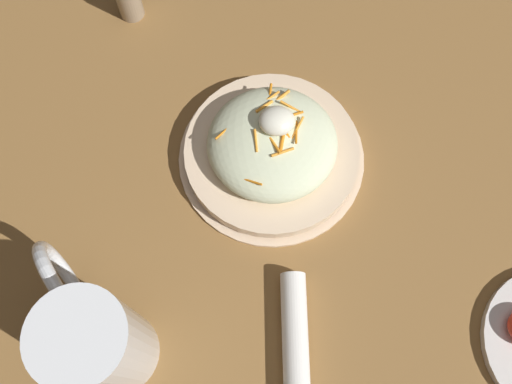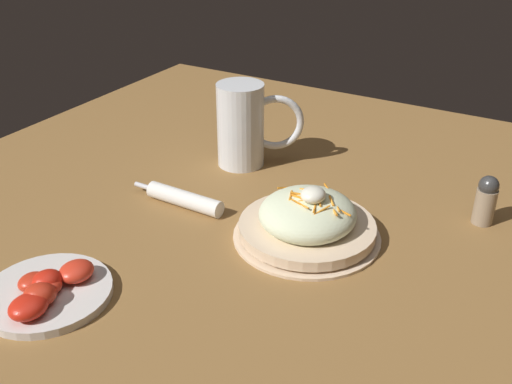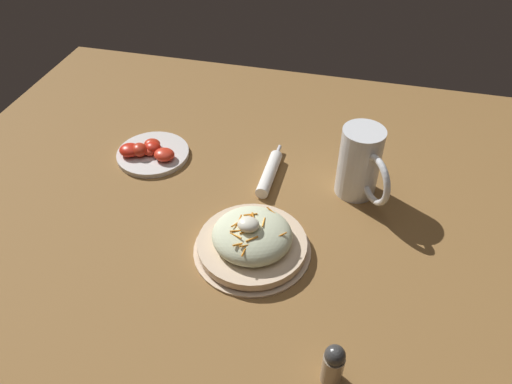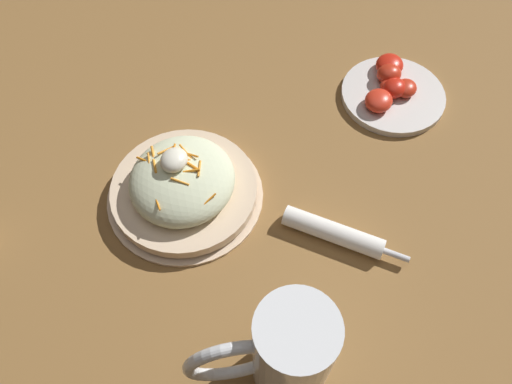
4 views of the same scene
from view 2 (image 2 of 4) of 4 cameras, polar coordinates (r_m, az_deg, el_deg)
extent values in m
plane|color=olive|center=(0.89, 2.56, -5.92)|extent=(1.43, 1.43, 0.00)
cylinder|color=beige|center=(0.93, 4.84, -4.06)|extent=(0.23, 0.23, 0.01)
cylinder|color=beige|center=(0.92, 4.87, -3.38)|extent=(0.21, 0.21, 0.02)
ellipsoid|color=beige|center=(0.91, 4.93, -2.06)|extent=(0.15, 0.15, 0.06)
cylinder|color=orange|center=(0.91, 4.87, 0.26)|extent=(0.00, 0.03, 0.01)
cylinder|color=orange|center=(0.87, 4.42, -1.25)|extent=(0.02, 0.03, 0.01)
cylinder|color=orange|center=(0.88, 4.82, -0.73)|extent=(0.02, 0.02, 0.01)
cylinder|color=orange|center=(0.94, 6.72, 0.49)|extent=(0.02, 0.02, 0.00)
cylinder|color=orange|center=(0.89, 3.31, -0.33)|extent=(0.03, 0.01, 0.00)
cylinder|color=orange|center=(0.88, 7.83, -1.62)|extent=(0.02, 0.01, 0.01)
cylinder|color=orange|center=(0.87, 7.50, -1.90)|extent=(0.02, 0.02, 0.01)
cylinder|color=orange|center=(0.90, 3.99, -0.17)|extent=(0.01, 0.02, 0.01)
cylinder|color=orange|center=(0.86, 6.27, -1.73)|extent=(0.03, 0.02, 0.01)
cylinder|color=orange|center=(0.88, 6.07, -0.95)|extent=(0.02, 0.01, 0.00)
cylinder|color=orange|center=(0.94, 2.59, 0.40)|extent=(0.02, 0.01, 0.01)
cylinder|color=orange|center=(0.86, 5.58, -1.61)|extent=(0.02, 0.01, 0.00)
cylinder|color=orange|center=(0.88, 8.47, -1.97)|extent=(0.01, 0.02, 0.01)
cylinder|color=orange|center=(0.89, 7.19, -0.84)|extent=(0.02, 0.02, 0.01)
cylinder|color=orange|center=(0.89, 3.91, -0.45)|extent=(0.01, 0.03, 0.01)
cylinder|color=orange|center=(0.87, 4.22, -1.15)|extent=(0.01, 0.03, 0.01)
ellipsoid|color=white|center=(0.88, 5.46, -0.27)|extent=(0.04, 0.04, 0.02)
cylinder|color=white|center=(1.12, -1.48, 6.38)|extent=(0.09, 0.09, 0.16)
cylinder|color=orange|center=(1.13, -1.46, 5.45)|extent=(0.08, 0.08, 0.12)
cylinder|color=white|center=(1.11, -1.50, 8.45)|extent=(0.08, 0.08, 0.01)
torus|color=white|center=(1.13, 1.87, 6.60)|extent=(0.07, 0.10, 0.11)
cylinder|color=white|center=(1.01, -6.79, -0.68)|extent=(0.03, 0.14, 0.03)
cylinder|color=silver|center=(1.06, -10.61, 0.54)|extent=(0.01, 0.04, 0.01)
cylinder|color=silver|center=(0.85, -19.21, -9.07)|extent=(0.17, 0.17, 0.01)
ellipsoid|color=red|center=(0.81, -19.85, -9.16)|extent=(0.05, 0.06, 0.03)
ellipsoid|color=red|center=(0.85, -20.44, -8.01)|extent=(0.04, 0.04, 0.02)
ellipsoid|color=red|center=(0.83, -19.23, -8.48)|extent=(0.05, 0.05, 0.02)
ellipsoid|color=red|center=(0.80, -20.81, -10.15)|extent=(0.05, 0.05, 0.03)
ellipsoid|color=red|center=(0.85, -16.71, -7.22)|extent=(0.05, 0.05, 0.02)
ellipsoid|color=red|center=(0.84, -19.23, -7.95)|extent=(0.05, 0.05, 0.03)
cylinder|color=gray|center=(1.01, 20.89, -1.28)|extent=(0.03, 0.03, 0.06)
sphere|color=#333333|center=(1.00, 21.25, 0.58)|extent=(0.03, 0.03, 0.03)
camera|label=1|loc=(0.96, -11.01, 35.30)|focal=38.96mm
camera|label=3|loc=(0.94, 57.53, 30.38)|focal=34.34mm
camera|label=4|loc=(1.19, 1.86, 34.82)|focal=35.88mm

